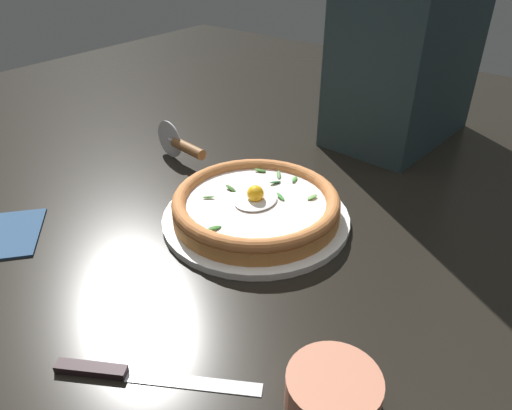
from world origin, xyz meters
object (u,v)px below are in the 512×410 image
object	(u,v)px
pizza_cutter	(182,145)
pepper_shaker	(342,129)
table_knife	(126,374)
pizza	(256,204)
folded_napkin	(12,233)
side_bowl	(333,392)

from	to	relation	value
pizza_cutter	pepper_shaker	bearing A→B (deg)	-40.17
pizza_cutter	table_knife	distance (m)	0.55
pizza	pepper_shaker	size ratio (longest dim) A/B	3.11
folded_napkin	pizza_cutter	bearing A→B (deg)	-5.57
pizza_cutter	table_knife	xyz separation A→B (m)	(-0.43, -0.34, -0.04)
table_knife	pepper_shaker	world-z (taller)	pepper_shaker
side_bowl	table_knife	size ratio (longest dim) A/B	0.47
side_bowl	table_knife	distance (m)	0.24
pizza_cutter	pepper_shaker	xyz separation A→B (m)	(0.27, -0.23, 0.01)
pepper_shaker	folded_napkin	bearing A→B (deg)	157.42
side_bowl	pepper_shaker	xyz separation A→B (m)	(0.59, 0.32, 0.02)
table_knife	pepper_shaker	size ratio (longest dim) A/B	2.39
pizza_cutter	pepper_shaker	distance (m)	0.36
pizza	folded_napkin	distance (m)	0.41
side_bowl	pepper_shaker	world-z (taller)	pepper_shaker
side_bowl	pepper_shaker	bearing A→B (deg)	28.36
pizza	pizza_cutter	size ratio (longest dim) A/B	1.88
table_knife	folded_napkin	bearing A→B (deg)	79.81
pizza	table_knife	world-z (taller)	pizza
side_bowl	folded_napkin	bearing A→B (deg)	94.38
pizza	pizza_cutter	world-z (taller)	pizza_cutter
pepper_shaker	table_knife	bearing A→B (deg)	-171.06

